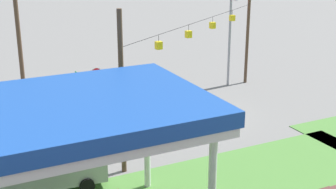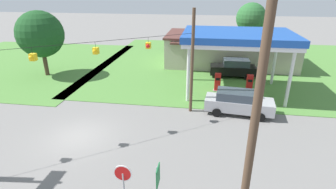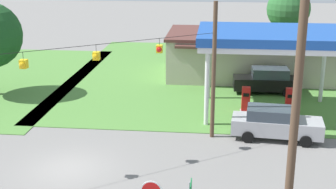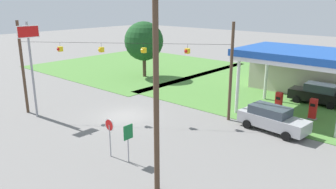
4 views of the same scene
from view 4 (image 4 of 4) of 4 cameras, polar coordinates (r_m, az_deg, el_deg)
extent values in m
plane|color=slate|center=(28.13, -7.49, -3.71)|extent=(160.00, 160.00, 0.00)
cube|color=#4C7F38|center=(49.99, -5.87, 5.08)|extent=(24.00, 24.00, 0.04)
cube|color=silver|center=(28.88, 22.07, 5.78)|extent=(9.29, 6.70, 0.35)
cube|color=#19479E|center=(28.82, 22.17, 6.66)|extent=(9.49, 6.90, 0.55)
cylinder|color=silver|center=(28.55, 12.02, 1.30)|extent=(0.28, 0.28, 4.70)
cylinder|color=silver|center=(33.34, 16.73, 3.07)|extent=(0.28, 0.28, 4.70)
cube|color=#B2A893|center=(38.59, 26.75, 2.83)|extent=(15.40, 7.51, 3.53)
cube|color=#512D28|center=(38.26, 27.10, 5.58)|extent=(15.70, 7.81, 0.24)
cube|color=#512D28|center=(34.41, 25.24, 4.19)|extent=(13.86, 0.70, 0.20)
cube|color=gray|center=(30.51, 18.57, -2.73)|extent=(0.71, 0.56, 0.12)
cube|color=red|center=(30.25, 18.72, -1.15)|extent=(0.55, 0.40, 1.64)
cube|color=black|center=(29.96, 18.61, -0.65)|extent=(0.39, 0.03, 0.24)
cube|color=gray|center=(29.60, 23.75, -3.85)|extent=(0.71, 0.56, 0.12)
cube|color=red|center=(29.33, 23.94, -2.23)|extent=(0.55, 0.40, 1.64)
cube|color=black|center=(29.04, 23.88, -1.72)|extent=(0.39, 0.03, 0.24)
cube|color=#9E9EA3|center=(25.71, 17.80, -4.43)|extent=(5.30, 2.34, 0.89)
cube|color=#333D47|center=(25.60, 17.35, -2.66)|extent=(2.98, 1.97, 0.64)
cylinder|color=black|center=(26.00, 21.81, -5.65)|extent=(0.70, 0.29, 0.68)
cylinder|color=black|center=(24.40, 19.87, -6.86)|extent=(0.70, 0.29, 0.68)
cylinder|color=black|center=(27.37, 15.81, -4.01)|extent=(0.70, 0.29, 0.68)
cylinder|color=black|center=(25.85, 13.60, -5.04)|extent=(0.70, 0.29, 0.68)
cube|color=black|center=(33.92, 24.46, -0.20)|extent=(4.93, 1.99, 0.91)
cube|color=#333D47|center=(33.65, 25.09, 1.06)|extent=(2.73, 1.78, 0.74)
cylinder|color=black|center=(33.56, 21.45, -0.84)|extent=(0.69, 0.24, 0.68)
cylinder|color=black|center=(35.30, 22.45, -0.15)|extent=(0.69, 0.24, 0.68)
cylinder|color=black|center=(32.81, 26.43, -1.79)|extent=(0.69, 0.24, 0.68)
cylinder|color=black|center=(34.60, 27.19, -1.03)|extent=(0.69, 0.24, 0.68)
cylinder|color=#99999E|center=(20.84, -10.05, -7.94)|extent=(0.08, 0.08, 2.10)
cylinder|color=white|center=(20.44, -10.19, -5.25)|extent=(0.80, 0.03, 0.80)
cylinder|color=red|center=(20.44, -10.19, -5.25)|extent=(0.70, 0.03, 0.70)
cylinder|color=gray|center=(28.87, -22.59, 3.81)|extent=(0.18, 0.18, 7.87)
cube|color=white|center=(28.35, -23.19, 10.03)|extent=(0.06, 1.81, 0.96)
cube|color=red|center=(28.35, -23.19, 10.03)|extent=(0.07, 1.69, 0.84)
cylinder|color=gray|center=(19.94, -6.97, -8.47)|extent=(0.07, 0.07, 2.40)
cube|color=#146B33|center=(19.61, -6.94, -6.52)|extent=(0.04, 0.70, 0.90)
cylinder|color=#4C3828|center=(15.40, -2.10, 2.61)|extent=(0.28, 0.28, 11.72)
cylinder|color=#4C3828|center=(30.34, -23.98, 4.24)|extent=(0.24, 0.24, 7.91)
cylinder|color=#4C3828|center=(26.36, 10.91, 3.74)|extent=(0.24, 0.24, 7.91)
cylinder|color=black|center=(26.70, -7.97, 8.85)|extent=(14.22, 10.02, 0.02)
cylinder|color=black|center=(28.44, -18.31, 8.28)|extent=(0.02, 0.02, 0.35)
cube|color=yellow|center=(28.49, -18.24, 7.54)|extent=(0.32, 0.32, 0.40)
sphere|color=red|center=(28.40, -18.54, 7.49)|extent=(0.28, 0.28, 0.28)
cylinder|color=black|center=(27.19, -11.55, 8.44)|extent=(0.02, 0.02, 0.35)
cube|color=yellow|center=(27.24, -11.51, 7.66)|extent=(0.32, 0.32, 0.40)
sphere|color=yellow|center=(27.14, -11.79, 7.62)|extent=(0.28, 0.28, 0.28)
cylinder|color=black|center=(26.35, -4.25, 8.49)|extent=(0.02, 0.02, 0.35)
cube|color=yellow|center=(26.40, -4.23, 7.68)|extent=(0.32, 0.32, 0.40)
sphere|color=yellow|center=(26.29, -4.50, 7.64)|extent=(0.28, 0.28, 0.28)
cylinder|color=black|center=(25.95, 3.40, 8.39)|extent=(0.02, 0.02, 0.35)
cube|color=yellow|center=(26.00, 3.39, 7.57)|extent=(0.32, 0.32, 0.40)
sphere|color=red|center=(25.87, 3.15, 7.53)|extent=(0.28, 0.28, 0.28)
cylinder|color=#4C3828|center=(42.15, -4.13, 4.86)|extent=(0.44, 0.44, 2.61)
sphere|color=#19471E|center=(41.64, -4.22, 9.26)|extent=(4.89, 4.89, 4.89)
camera|label=1|loc=(42.13, 34.79, 14.97)|focal=50.00mm
camera|label=2|loc=(12.36, -34.06, 12.80)|focal=28.00mm
camera|label=3|loc=(13.38, -65.85, 11.65)|focal=50.00mm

